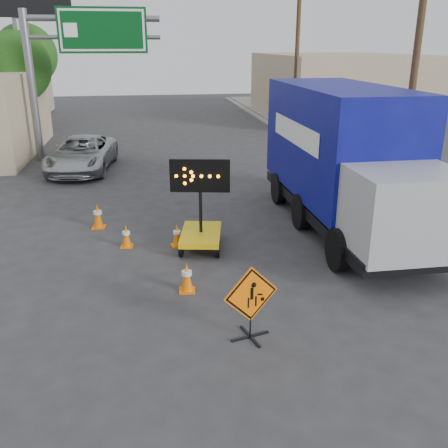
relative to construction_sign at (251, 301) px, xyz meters
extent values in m
plane|color=#2D2D30|center=(-0.29, -1.13, -0.79)|extent=(100.00, 100.00, 0.00)
cube|color=gray|center=(6.91, 13.87, -0.73)|extent=(0.40, 60.00, 0.12)
cube|color=gray|center=(9.21, 13.87, -0.72)|extent=(4.00, 60.00, 0.15)
cube|color=tan|center=(12.71, 28.87, 1.51)|extent=(10.00, 14.00, 4.60)
cylinder|color=slate|center=(-6.79, 16.87, 2.61)|extent=(0.36, 0.36, 6.80)
cylinder|color=slate|center=(-3.79, 16.87, 5.61)|extent=(6.00, 0.28, 0.28)
cylinder|color=slate|center=(-3.79, 16.87, 4.81)|extent=(6.00, 0.20, 0.20)
cube|color=#053E15|center=(-3.39, 16.75, 5.11)|extent=(4.00, 0.10, 2.00)
cube|color=silver|center=(-3.39, 16.68, 5.11)|extent=(3.80, 0.01, 1.80)
cylinder|color=slate|center=(-8.79, 24.87, 3.71)|extent=(0.44, 0.44, 9.00)
cylinder|color=#4F3922|center=(7.71, 8.87, 3.71)|extent=(0.26, 0.26, 9.00)
cylinder|color=#4F3922|center=(7.71, 22.87, 3.71)|extent=(0.26, 0.26, 9.00)
cylinder|color=#4F3922|center=(-8.29, 20.87, 0.83)|extent=(0.28, 0.28, 3.25)
sphere|color=#204E16|center=(-8.29, 20.87, 3.38)|extent=(3.71, 3.71, 3.71)
cylinder|color=#4F3922|center=(-9.29, 28.87, 1.00)|extent=(0.28, 0.28, 3.58)
sphere|color=#204E16|center=(-9.29, 28.87, 3.81)|extent=(4.10, 4.10, 4.10)
cube|color=black|center=(0.00, 0.00, -0.78)|extent=(0.79, 0.26, 0.04)
cube|color=black|center=(0.00, 0.00, -0.78)|extent=(0.26, 0.79, 0.04)
cylinder|color=black|center=(0.00, 0.00, -0.48)|extent=(0.03, 0.03, 0.62)
cube|color=#FF6E05|center=(0.00, 0.00, 0.14)|extent=(1.10, 0.31, 1.13)
cube|color=black|center=(0.00, 0.00, 0.14)|extent=(1.02, 0.28, 1.05)
cube|color=yellow|center=(-0.40, 4.60, -0.40)|extent=(1.37, 1.93, 0.16)
cylinder|color=black|center=(-0.40, 4.60, 0.61)|extent=(0.09, 0.09, 1.94)
cube|color=black|center=(-0.40, 4.60, 1.27)|extent=(1.57, 0.39, 0.88)
imported|color=#AFB2B7|center=(-4.54, 14.38, -0.06)|extent=(3.06, 5.56, 1.48)
cube|color=black|center=(4.03, 5.44, -0.14)|extent=(2.61, 8.67, 0.33)
cube|color=#080964|center=(4.03, 6.31, 1.75)|extent=(2.72, 6.72, 3.25)
cube|color=#9EA0A5|center=(4.03, 1.97, 0.89)|extent=(2.50, 1.95, 1.95)
cube|color=#FF6E05|center=(-1.02, 2.10, -0.78)|extent=(0.40, 0.40, 0.03)
cone|color=#FF6E05|center=(-1.02, 2.10, -0.42)|extent=(0.28, 0.28, 0.68)
cylinder|color=silver|center=(-1.02, 2.10, -0.34)|extent=(0.23, 0.23, 0.10)
cube|color=#FF6E05|center=(-2.44, 5.01, -0.78)|extent=(0.37, 0.37, 0.03)
cone|color=#FF6E05|center=(-2.44, 5.01, -0.46)|extent=(0.26, 0.26, 0.62)
cylinder|color=silver|center=(-2.44, 5.01, -0.38)|extent=(0.21, 0.21, 0.09)
cube|color=#FF6E05|center=(-1.05, 4.85, -0.78)|extent=(0.37, 0.37, 0.03)
cone|color=#FF6E05|center=(-1.05, 4.85, -0.46)|extent=(0.25, 0.25, 0.61)
cylinder|color=silver|center=(-1.05, 4.85, -0.39)|extent=(0.21, 0.21, 0.09)
cube|color=#FF6E05|center=(-3.32, 6.71, -0.78)|extent=(0.43, 0.43, 0.03)
cone|color=#FF6E05|center=(-3.32, 6.71, -0.39)|extent=(0.31, 0.31, 0.74)
cylinder|color=silver|center=(-3.32, 6.71, -0.30)|extent=(0.25, 0.25, 0.11)
camera|label=1|loc=(-1.83, -8.11, 4.54)|focal=40.00mm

